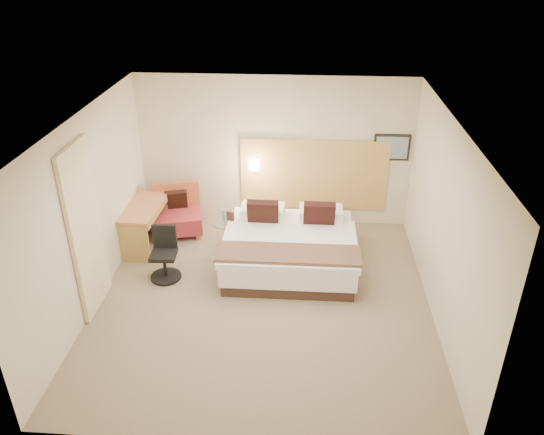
# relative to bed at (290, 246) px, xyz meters

# --- Properties ---
(floor) EXTENTS (4.80, 5.00, 0.02)m
(floor) POSITION_rel_bed_xyz_m (-0.35, -1.02, -0.34)
(floor) COLOR #816E57
(floor) RESTS_ON ground
(ceiling) EXTENTS (4.80, 5.00, 0.02)m
(ceiling) POSITION_rel_bed_xyz_m (-0.35, -1.02, 2.38)
(ceiling) COLOR white
(ceiling) RESTS_ON floor
(wall_back) EXTENTS (4.80, 0.02, 2.70)m
(wall_back) POSITION_rel_bed_xyz_m (-0.35, 1.49, 1.02)
(wall_back) COLOR beige
(wall_back) RESTS_ON floor
(wall_front) EXTENTS (4.80, 0.02, 2.70)m
(wall_front) POSITION_rel_bed_xyz_m (-0.35, -3.53, 1.02)
(wall_front) COLOR beige
(wall_front) RESTS_ON floor
(wall_left) EXTENTS (0.02, 5.00, 2.70)m
(wall_left) POSITION_rel_bed_xyz_m (-2.76, -1.02, 1.02)
(wall_left) COLOR beige
(wall_left) RESTS_ON floor
(wall_right) EXTENTS (0.02, 5.00, 2.70)m
(wall_right) POSITION_rel_bed_xyz_m (2.06, -1.02, 1.02)
(wall_right) COLOR beige
(wall_right) RESTS_ON floor
(headboard_panel) EXTENTS (2.60, 0.04, 1.30)m
(headboard_panel) POSITION_rel_bed_xyz_m (0.35, 1.45, 0.62)
(headboard_panel) COLOR tan
(headboard_panel) RESTS_ON wall_back
(art_frame) EXTENTS (0.62, 0.03, 0.47)m
(art_frame) POSITION_rel_bed_xyz_m (1.67, 1.46, 1.17)
(art_frame) COLOR black
(art_frame) RESTS_ON wall_back
(art_canvas) EXTENTS (0.54, 0.01, 0.39)m
(art_canvas) POSITION_rel_bed_xyz_m (1.67, 1.44, 1.17)
(art_canvas) COLOR gray
(art_canvas) RESTS_ON wall_back
(lamp_arm) EXTENTS (0.02, 0.12, 0.02)m
(lamp_arm) POSITION_rel_bed_xyz_m (-0.70, 1.40, 0.82)
(lamp_arm) COLOR silver
(lamp_arm) RESTS_ON wall_back
(lamp_shade) EXTENTS (0.15, 0.15, 0.15)m
(lamp_shade) POSITION_rel_bed_xyz_m (-0.70, 1.34, 0.82)
(lamp_shade) COLOR #FFEDC6
(lamp_shade) RESTS_ON wall_back
(curtain) EXTENTS (0.06, 0.90, 2.42)m
(curtain) POSITION_rel_bed_xyz_m (-2.71, -1.27, 0.89)
(curtain) COLOR beige
(curtain) RESTS_ON wall_left
(bottle_a) EXTENTS (0.07, 0.07, 0.19)m
(bottle_a) POSITION_rel_bed_xyz_m (-1.12, 0.43, 0.29)
(bottle_a) COLOR #7EA6C4
(bottle_a) RESTS_ON side_table
(menu_folder) EXTENTS (0.13, 0.09, 0.21)m
(menu_folder) POSITION_rel_bed_xyz_m (-0.99, 0.32, 0.30)
(menu_folder) COLOR #3E2619
(menu_folder) RESTS_ON side_table
(bed) EXTENTS (2.11, 2.01, 1.01)m
(bed) POSITION_rel_bed_xyz_m (0.00, 0.00, 0.00)
(bed) COLOR #3B251D
(bed) RESTS_ON floor
(lounge_chair) EXTENTS (0.97, 0.90, 0.86)m
(lounge_chair) POSITION_rel_bed_xyz_m (-2.04, 0.92, 0.02)
(lounge_chair) COLOR tan
(lounge_chair) RESTS_ON floor
(side_table) EXTENTS (0.61, 0.61, 0.53)m
(side_table) POSITION_rel_bed_xyz_m (-1.08, 0.36, -0.03)
(side_table) COLOR silver
(side_table) RESTS_ON floor
(desk) EXTENTS (0.59, 1.21, 0.74)m
(desk) POSITION_rel_bed_xyz_m (-2.46, 0.42, 0.25)
(desk) COLOR #C47A4C
(desk) RESTS_ON floor
(desk_chair) EXTENTS (0.50, 0.50, 0.84)m
(desk_chair) POSITION_rel_bed_xyz_m (-1.90, -0.51, 0.02)
(desk_chair) COLOR black
(desk_chair) RESTS_ON floor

